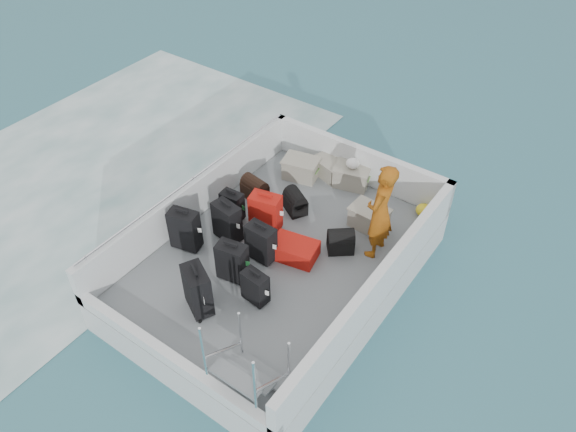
# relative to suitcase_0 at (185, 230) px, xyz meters

# --- Properties ---
(ground) EXTENTS (160.00, 160.00, 0.00)m
(ground) POSITION_rel_suitcase_0_xyz_m (1.31, 0.70, -0.98)
(ground) COLOR #1D5166
(ground) RESTS_ON ground
(wake_foam) EXTENTS (10.00, 10.00, 0.00)m
(wake_foam) POSITION_rel_suitcase_0_xyz_m (-3.49, 0.70, -0.98)
(wake_foam) COLOR white
(wake_foam) RESTS_ON ground
(ferry_hull) EXTENTS (3.60, 5.00, 0.60)m
(ferry_hull) POSITION_rel_suitcase_0_xyz_m (1.31, 0.70, -0.68)
(ferry_hull) COLOR silver
(ferry_hull) RESTS_ON ground
(deck) EXTENTS (3.30, 4.70, 0.02)m
(deck) POSITION_rel_suitcase_0_xyz_m (1.31, 0.70, -0.37)
(deck) COLOR slate
(deck) RESTS_ON ferry_hull
(deck_fittings) EXTENTS (3.60, 5.00, 0.90)m
(deck_fittings) POSITION_rel_suitcase_0_xyz_m (1.66, 0.38, 0.02)
(deck_fittings) COLOR silver
(deck_fittings) RESTS_ON deck
(suitcase_0) EXTENTS (0.51, 0.37, 0.71)m
(suitcase_0) POSITION_rel_suitcase_0_xyz_m (0.00, 0.00, 0.00)
(suitcase_0) COLOR black
(suitcase_0) RESTS_ON deck
(suitcase_1) EXTENTS (0.49, 0.33, 0.69)m
(suitcase_1) POSITION_rel_suitcase_0_xyz_m (0.41, 0.54, -0.01)
(suitcase_1) COLOR black
(suitcase_1) RESTS_ON deck
(suitcase_2) EXTENTS (0.39, 0.25, 0.54)m
(suitcase_2) POSITION_rel_suitcase_0_xyz_m (0.17, 0.95, -0.09)
(suitcase_2) COLOR black
(suitcase_2) RESTS_ON deck
(suitcase_3) EXTENTS (0.57, 0.48, 0.75)m
(suitcase_3) POSITION_rel_suitcase_0_xyz_m (1.02, -0.82, 0.02)
(suitcase_3) COLOR black
(suitcase_3) RESTS_ON deck
(suitcase_4) EXTENTS (0.49, 0.35, 0.66)m
(suitcase_4) POSITION_rel_suitcase_0_xyz_m (1.03, -0.08, -0.03)
(suitcase_4) COLOR black
(suitcase_4) RESTS_ON deck
(suitcase_5) EXTENTS (0.55, 0.40, 0.68)m
(suitcase_5) POSITION_rel_suitcase_0_xyz_m (0.77, 1.08, -0.02)
(suitcase_5) COLOR #B3110D
(suitcase_5) RESTS_ON deck
(suitcase_6) EXTENTS (0.41, 0.27, 0.54)m
(suitcase_6) POSITION_rel_suitcase_0_xyz_m (1.58, -0.23, -0.09)
(suitcase_6) COLOR black
(suitcase_6) RESTS_ON deck
(suitcase_7) EXTENTS (0.46, 0.27, 0.64)m
(suitcase_7) POSITION_rel_suitcase_0_xyz_m (1.13, 0.50, -0.04)
(suitcase_7) COLOR black
(suitcase_7) RESTS_ON deck
(suitcase_8) EXTENTS (0.78, 0.59, 0.28)m
(suitcase_8) POSITION_rel_suitcase_0_xyz_m (1.53, 0.82, -0.22)
(suitcase_8) COLOR #B3110D
(suitcase_8) RESTS_ON deck
(duffel_0) EXTENTS (0.50, 0.37, 0.32)m
(duffel_0) POSITION_rel_suitcase_0_xyz_m (0.12, 1.61, -0.20)
(duffel_0) COLOR black
(duffel_0) RESTS_ON deck
(duffel_1) EXTENTS (0.52, 0.47, 0.32)m
(duffel_1) POSITION_rel_suitcase_0_xyz_m (0.91, 1.73, -0.20)
(duffel_1) COLOR black
(duffel_1) RESTS_ON deck
(duffel_2) EXTENTS (0.51, 0.49, 0.32)m
(duffel_2) POSITION_rel_suitcase_0_xyz_m (2.04, 1.37, -0.20)
(duffel_2) COLOR black
(duffel_2) RESTS_ON deck
(crate_0) EXTENTS (0.68, 0.55, 0.36)m
(crate_0) POSITION_rel_suitcase_0_xyz_m (0.45, 2.57, -0.17)
(crate_0) COLOR gray
(crate_0) RESTS_ON deck
(crate_1) EXTENTS (0.62, 0.51, 0.32)m
(crate_1) POSITION_rel_suitcase_0_xyz_m (0.84, 2.90, -0.19)
(crate_1) COLOR gray
(crate_1) RESTS_ON deck
(crate_2) EXTENTS (0.69, 0.56, 0.36)m
(crate_2) POSITION_rel_suitcase_0_xyz_m (1.33, 2.90, -0.17)
(crate_2) COLOR gray
(crate_2) RESTS_ON deck
(crate_3) EXTENTS (0.61, 0.43, 0.36)m
(crate_3) POSITION_rel_suitcase_0_xyz_m (2.13, 2.11, -0.18)
(crate_3) COLOR gray
(crate_3) RESTS_ON deck
(yellow_bag) EXTENTS (0.28, 0.26, 0.22)m
(yellow_bag) POSITION_rel_suitcase_0_xyz_m (2.76, 2.90, -0.25)
(yellow_bag) COLOR yellow
(yellow_bag) RESTS_ON deck
(white_bag) EXTENTS (0.24, 0.24, 0.18)m
(white_bag) POSITION_rel_suitcase_0_xyz_m (1.33, 2.90, 0.10)
(white_bag) COLOR white
(white_bag) RESTS_ON crate_2
(passenger) EXTENTS (0.44, 0.64, 1.65)m
(passenger) POSITION_rel_suitcase_0_xyz_m (2.50, 1.67, 0.47)
(passenger) COLOR #CC6613
(passenger) RESTS_ON deck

